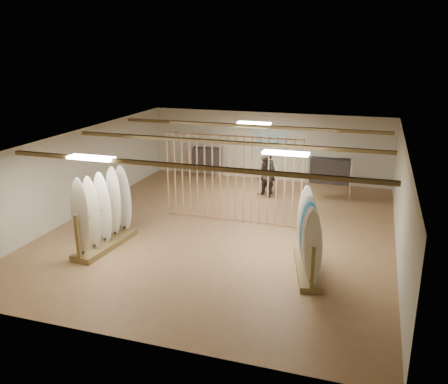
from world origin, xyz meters
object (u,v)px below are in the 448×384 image
(shopper_a, at_px, (268,169))
(shopper_b, at_px, (266,174))
(clothing_rack_b, at_px, (330,171))
(clothing_rack_a, at_px, (207,157))
(rack_left, at_px, (104,222))
(rack_right, at_px, (308,247))

(shopper_a, bearing_deg, shopper_b, 93.80)
(clothing_rack_b, bearing_deg, shopper_a, 178.78)
(clothing_rack_a, bearing_deg, rack_left, -95.38)
(shopper_a, height_order, shopper_b, shopper_a)
(clothing_rack_b, distance_m, shopper_b, 2.32)
(rack_left, bearing_deg, shopper_a, 67.73)
(rack_left, xyz_separation_m, clothing_rack_b, (5.47, 6.34, 0.30))
(rack_left, height_order, rack_right, rack_left)
(rack_right, xyz_separation_m, clothing_rack_a, (-5.34, 7.44, 0.26))
(rack_right, distance_m, shopper_b, 6.08)
(clothing_rack_b, relative_size, shopper_b, 0.91)
(clothing_rack_b, bearing_deg, rack_right, -89.81)
(rack_left, distance_m, shopper_b, 6.67)
(rack_left, bearing_deg, rack_right, 6.84)
(rack_right, height_order, shopper_a, rack_right)
(rack_right, bearing_deg, clothing_rack_a, 112.40)
(rack_right, bearing_deg, rack_left, 169.27)
(rack_left, relative_size, clothing_rack_a, 1.71)
(shopper_a, distance_m, shopper_b, 0.51)
(shopper_a, bearing_deg, clothing_rack_a, -24.80)
(rack_right, height_order, clothing_rack_a, rack_right)
(clothing_rack_a, distance_m, shopper_b, 3.50)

